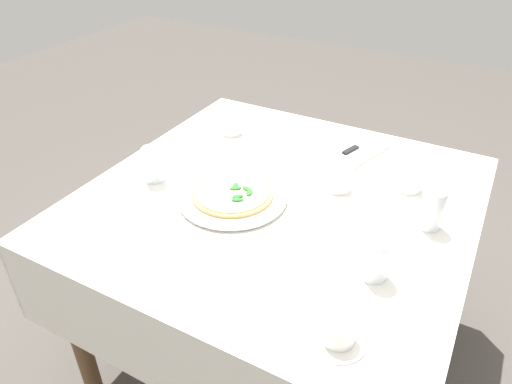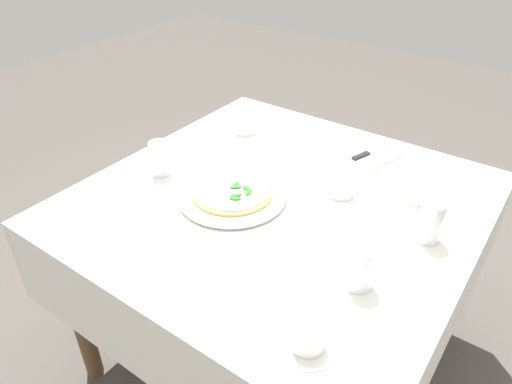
% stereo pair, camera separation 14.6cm
% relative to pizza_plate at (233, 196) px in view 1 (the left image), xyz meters
% --- Properties ---
extents(ground_plane, '(8.00, 8.00, 0.00)m').
position_rel_pizza_plate_xyz_m(ground_plane, '(0.09, -0.12, -0.73)').
color(ground_plane, '#4C4742').
extents(dining_table, '(1.17, 1.17, 0.72)m').
position_rel_pizza_plate_xyz_m(dining_table, '(0.09, -0.12, -0.13)').
color(dining_table, white).
rests_on(dining_table, ground_plane).
extents(pizza_plate, '(0.34, 0.34, 0.02)m').
position_rel_pizza_plate_xyz_m(pizza_plate, '(0.00, 0.00, 0.00)').
color(pizza_plate, white).
rests_on(pizza_plate, dining_table).
extents(pizza, '(0.25, 0.25, 0.02)m').
position_rel_pizza_plate_xyz_m(pizza, '(0.00, -0.00, 0.01)').
color(pizza, '#DBAD60').
rests_on(pizza, pizza_plate).
extents(coffee_cup_center_back, '(0.13, 0.13, 0.07)m').
position_rel_pizza_plate_xyz_m(coffee_cup_center_back, '(0.38, 0.23, 0.02)').
color(coffee_cup_center_back, white).
rests_on(coffee_cup_center_back, dining_table).
extents(coffee_cup_near_left, '(0.13, 0.13, 0.06)m').
position_rel_pizza_plate_xyz_m(coffee_cup_near_left, '(-0.35, -0.48, 0.02)').
color(coffee_cup_near_left, white).
rests_on(coffee_cup_near_left, dining_table).
extents(coffee_cup_right_edge, '(0.13, 0.13, 0.06)m').
position_rel_pizza_plate_xyz_m(coffee_cup_right_edge, '(0.20, -0.27, 0.01)').
color(coffee_cup_right_edge, white).
rests_on(coffee_cup_right_edge, dining_table).
extents(coffee_cup_far_left, '(0.13, 0.13, 0.06)m').
position_rel_pizza_plate_xyz_m(coffee_cup_far_left, '(0.31, -0.47, 0.02)').
color(coffee_cup_far_left, white).
rests_on(coffee_cup_far_left, dining_table).
extents(water_glass_near_right, '(0.06, 0.06, 0.12)m').
position_rel_pizza_plate_xyz_m(water_glass_near_right, '(-0.02, 0.29, 0.04)').
color(water_glass_near_right, white).
rests_on(water_glass_near_right, dining_table).
extents(water_glass_left_edge, '(0.07, 0.07, 0.12)m').
position_rel_pizza_plate_xyz_m(water_glass_left_edge, '(0.15, -0.56, 0.04)').
color(water_glass_left_edge, white).
rests_on(water_glass_left_edge, dining_table).
extents(water_glass_back_corner, '(0.07, 0.07, 0.12)m').
position_rel_pizza_plate_xyz_m(water_glass_back_corner, '(-0.12, -0.48, 0.04)').
color(water_glass_back_corner, white).
rests_on(water_glass_back_corner, dining_table).
extents(napkin_folded, '(0.25, 0.19, 0.02)m').
position_rel_pizza_plate_xyz_m(napkin_folded, '(0.48, -0.24, -0.00)').
color(napkin_folded, white).
rests_on(napkin_folded, dining_table).
extents(dinner_knife, '(0.19, 0.08, 0.01)m').
position_rel_pizza_plate_xyz_m(dinner_knife, '(0.49, -0.24, 0.01)').
color(dinner_knife, silver).
rests_on(dinner_knife, napkin_folded).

